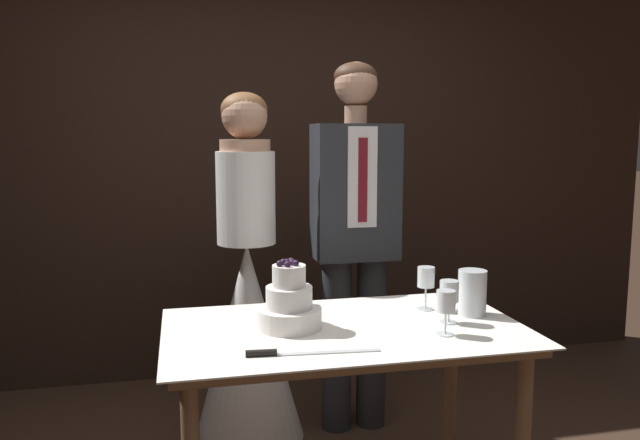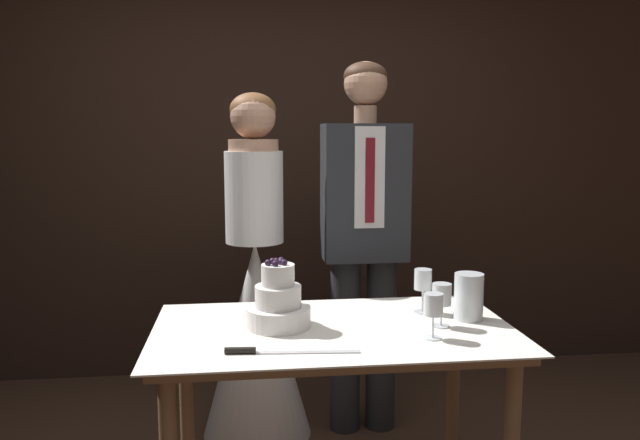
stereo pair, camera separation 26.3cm
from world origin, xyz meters
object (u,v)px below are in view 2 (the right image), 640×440
at_px(cake_knife, 266,351).
at_px(hurricane_candle, 469,298).
at_px(cake_table, 333,354).
at_px(tiered_cake, 278,304).
at_px(bride, 256,313).
at_px(wine_glass_middle, 433,306).
at_px(groom, 364,229).
at_px(wine_glass_near, 442,297).
at_px(wine_glass_far, 423,282).

relative_size(cake_knife, hurricane_candle, 2.47).
bearing_deg(cake_table, hurricane_candle, 4.47).
xyz_separation_m(tiered_cake, bride, (-0.07, 0.78, -0.26)).
distance_m(cake_knife, bride, 1.07).
bearing_deg(cake_table, wine_glass_middle, -27.02).
xyz_separation_m(wine_glass_middle, groom, (-0.05, 0.98, 0.12)).
xyz_separation_m(cake_table, bride, (-0.27, 0.82, -0.07)).
xyz_separation_m(wine_glass_near, groom, (-0.12, 0.85, 0.12)).
distance_m(wine_glass_near, wine_glass_middle, 0.15).
relative_size(wine_glass_near, wine_glass_far, 0.92).
xyz_separation_m(hurricane_candle, bride, (-0.80, 0.77, -0.26)).
distance_m(hurricane_candle, bride, 1.14).
relative_size(hurricane_candle, bride, 0.10).
relative_size(wine_glass_near, wine_glass_middle, 1.01).
distance_m(cake_knife, wine_glass_far, 0.75).
relative_size(cake_knife, wine_glass_far, 2.51).
bearing_deg(wine_glass_near, cake_table, 174.84).
xyz_separation_m(bride, groom, (0.54, -0.00, 0.41)).
distance_m(wine_glass_near, bride, 1.12).
relative_size(tiered_cake, cake_knife, 0.58).
xyz_separation_m(wine_glass_near, bride, (-0.66, 0.85, -0.28)).
xyz_separation_m(tiered_cake, groom, (0.47, 0.78, 0.15)).
bearing_deg(bride, wine_glass_near, -52.06).
xyz_separation_m(cake_knife, groom, (0.52, 1.06, 0.23)).
distance_m(cake_table, cake_knife, 0.37).
bearing_deg(cake_table, wine_glass_far, 21.60).
bearing_deg(wine_glass_far, cake_table, -158.40).
height_order(cake_table, bride, bride).
bearing_deg(wine_glass_far, groom, 99.19).
relative_size(wine_glass_near, bride, 0.09).
bearing_deg(cake_table, bride, 108.29).
height_order(wine_glass_far, hurricane_candle, hurricane_candle).
bearing_deg(groom, tiered_cake, -120.96).
bearing_deg(bride, wine_glass_middle, -58.84).
bearing_deg(cake_knife, wine_glass_far, 36.85).
bearing_deg(wine_glass_middle, bride, 121.16).
height_order(tiered_cake, wine_glass_far, tiered_cake).
height_order(tiered_cake, cake_knife, tiered_cake).
distance_m(wine_glass_near, groom, 0.87).
distance_m(tiered_cake, cake_knife, 0.29).
height_order(wine_glass_near, wine_glass_far, wine_glass_far).
xyz_separation_m(cake_knife, hurricane_candle, (0.78, 0.28, 0.08)).
xyz_separation_m(cake_table, groom, (0.27, 0.82, 0.34)).
bearing_deg(wine_glass_near, wine_glass_middle, -118.76).
bearing_deg(hurricane_candle, wine_glass_near, -149.75).
xyz_separation_m(tiered_cake, hurricane_candle, (0.72, 0.01, -0.00)).
height_order(tiered_cake, hurricane_candle, tiered_cake).
xyz_separation_m(wine_glass_near, wine_glass_middle, (-0.07, -0.13, 0.00)).
relative_size(cake_table, tiered_cake, 5.14).
distance_m(tiered_cake, wine_glass_far, 0.59).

